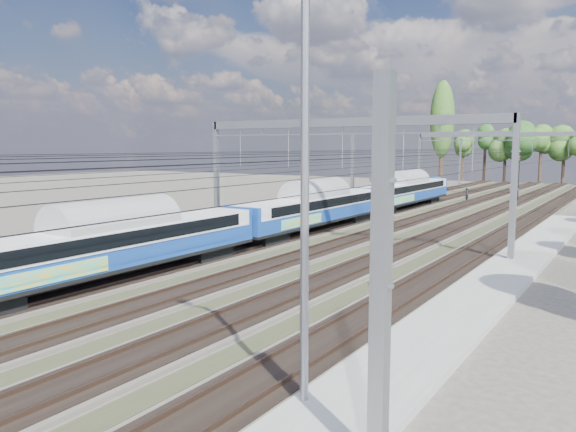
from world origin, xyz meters
The scene contains 9 objects.
track_bed centered at (0.00, 45.00, 0.10)m, with size 21.00×130.00×0.34m.
platform centered at (12.00, 20.00, 0.15)m, with size 3.00×70.00×0.30m, color gray.
catenary centered at (0.33, 52.69, 6.40)m, with size 25.65×130.00×9.00m.
tree_belt centered at (6.98, 95.03, 8.00)m, with size 40.11×97.83×11.73m.
poplar centered at (-14.50, 98.00, 11.89)m, with size 4.40×4.40×19.04m.
emu_train centered at (-4.50, 33.63, 2.51)m, with size 2.91×61.63×4.26m.
worker centered at (-1.09, 66.77, 0.89)m, with size 0.65×0.43×1.79m, color black.
signal_near centered at (4.48, 69.51, 3.72)m, with size 0.42×0.39×5.88m.
lamp_post centered at (10.74, 6.90, 6.27)m, with size 1.91×0.33×11.49m.
Camera 1 is at (18.23, -5.36, 7.04)m, focal length 35.00 mm.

